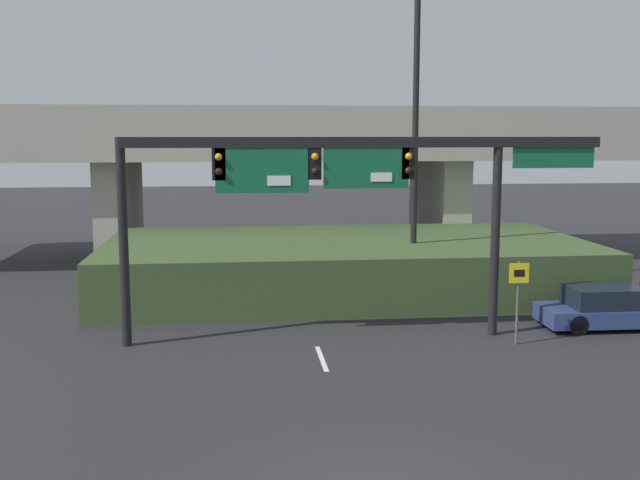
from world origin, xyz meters
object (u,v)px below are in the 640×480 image
Objects in this scene: speed_limit_sign at (518,291)px; highway_light_pole_near at (416,106)px; parked_sedan_near_right at (606,308)px; signal_gantry at (344,177)px.

highway_light_pole_near reaches higher than speed_limit_sign.
speed_limit_sign reaches higher than parked_sedan_near_right.
signal_gantry is at bearing -175.54° from parked_sedan_near_right.
signal_gantry is 1.05× the size of highway_light_pole_near.
signal_gantry is 6.25m from speed_limit_sign.
signal_gantry is at bearing -120.64° from highway_light_pole_near.
parked_sedan_near_right is at bearing 24.28° from speed_limit_sign.
signal_gantry reaches higher than speed_limit_sign.
parked_sedan_near_right is (8.78, 0.48, -4.40)m from signal_gantry.
highway_light_pole_near is at bearing 101.32° from speed_limit_sign.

